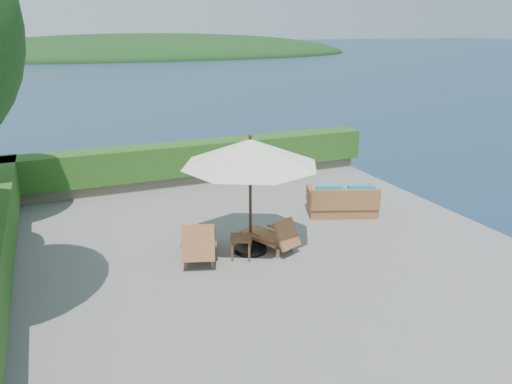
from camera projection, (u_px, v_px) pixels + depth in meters
name	position (u px, v px, depth m)	size (l,w,h in m)	color
ground	(257.00, 248.00, 11.68)	(12.00, 12.00, 0.00)	slate
foundation	(257.00, 306.00, 12.17)	(12.00, 12.00, 3.00)	#574E45
ocean	(257.00, 356.00, 12.63)	(600.00, 600.00, 0.00)	#152742
offshore_island	(149.00, 56.00, 144.36)	(126.00, 57.60, 12.60)	black
planter_wall_far	(192.00, 177.00, 16.53)	(12.00, 0.60, 0.36)	#655E50
hedge_far	(191.00, 158.00, 16.32)	(12.40, 0.90, 1.00)	#1C4814
patio_umbrella	(250.00, 153.00, 10.78)	(3.30, 3.30, 2.75)	black
lounge_left	(199.00, 242.00, 11.03)	(1.18, 1.82, 0.97)	#945836
lounge_right	(272.00, 236.00, 11.50)	(1.10, 1.55, 0.83)	#945836
side_table	(241.00, 241.00, 11.06)	(0.63, 0.63, 0.51)	brown
wicker_loveseat	(342.00, 202.00, 13.66)	(2.08, 1.55, 0.92)	#945836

